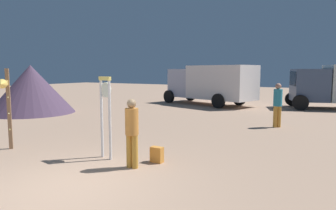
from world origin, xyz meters
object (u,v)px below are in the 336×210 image
Objects in this scene: person_near_clock at (132,130)px; person_distant at (278,103)px; arrow_sign at (6,98)px; backpack at (157,155)px; box_truck_near at (211,83)px; dome_tent at (31,89)px; standing_clock at (106,109)px.

person_distant reaches higher than person_near_clock.
backpack is (4.17, 1.31, -1.36)m from arrow_sign.
backpack is 13.54m from box_truck_near.
arrow_sign is 0.35× the size of box_truck_near.
person_distant is 0.26× the size of box_truck_near.
dome_tent is at bearing 140.31° from arrow_sign.
arrow_sign is at bearing -91.31° from box_truck_near.
box_truck_near is (-5.52, 6.38, 0.49)m from person_distant.
standing_clock reaches higher than backpack.
dome_tent reaches higher than person_distant.
person_near_clock is at bearing -105.16° from person_distant.
dome_tent is (-12.48, -2.34, 0.30)m from person_distant.
box_truck_near reaches higher than backpack.
backpack is at bearing 15.01° from standing_clock.
dome_tent reaches higher than person_near_clock.
standing_clock is 2.98m from arrow_sign.
arrow_sign is 4.00m from person_near_clock.
arrow_sign is (-2.82, -0.94, 0.23)m from standing_clock.
dome_tent reaches higher than arrow_sign.
backpack is at bearing -104.36° from person_distant.
backpack is 0.06× the size of box_truck_near.
standing_clock is 1.18m from person_near_clock.
arrow_sign is at bearing -162.61° from backpack.
arrow_sign is 8.62m from dome_tent.
box_truck_near is at bearing 88.69° from arrow_sign.
box_truck_near is 1.50× the size of dome_tent.
standing_clock is 10.49m from dome_tent.
person_near_clock is at bearing -112.61° from backpack.
box_truck_near is (0.33, 14.22, -0.06)m from arrow_sign.
person_near_clock is 14.05m from box_truck_near.
dome_tent is (-6.63, 5.50, -0.24)m from arrow_sign.
standing_clock is 0.91× the size of arrow_sign.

